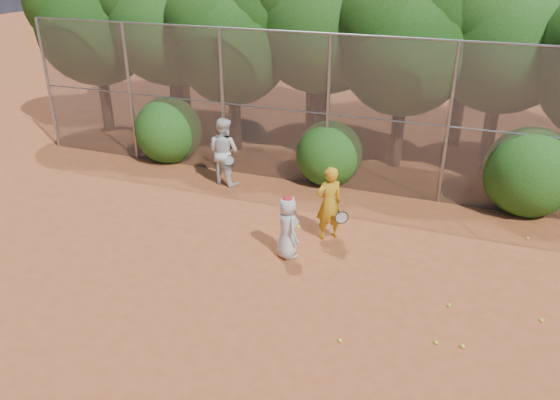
% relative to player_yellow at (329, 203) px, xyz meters
% --- Properties ---
extents(ground, '(80.00, 80.00, 0.00)m').
position_rel_player_yellow_xyz_m(ground, '(0.13, -3.23, -0.84)').
color(ground, brown).
rests_on(ground, ground).
extents(fence_back, '(20.05, 0.09, 4.03)m').
position_rel_player_yellow_xyz_m(fence_back, '(0.01, 2.77, 1.21)').
color(fence_back, gray).
rests_on(fence_back, ground).
extents(tree_0, '(4.38, 3.81, 6.00)m').
position_rel_player_yellow_xyz_m(tree_0, '(-9.31, 4.81, 3.09)').
color(tree_0, black).
rests_on(tree_0, ground).
extents(tree_1, '(4.64, 4.03, 6.35)m').
position_rel_player_yellow_xyz_m(tree_1, '(-6.81, 5.31, 3.32)').
color(tree_1, black).
rests_on(tree_1, ground).
extents(tree_2, '(3.99, 3.47, 5.47)m').
position_rel_player_yellow_xyz_m(tree_2, '(-4.32, 4.61, 2.74)').
color(tree_2, black).
rests_on(tree_2, ground).
extents(tree_3, '(4.89, 4.26, 6.70)m').
position_rel_player_yellow_xyz_m(tree_3, '(-1.81, 5.62, 3.55)').
color(tree_3, black).
rests_on(tree_3, ground).
extents(tree_4, '(4.19, 3.64, 5.73)m').
position_rel_player_yellow_xyz_m(tree_4, '(0.68, 5.01, 2.91)').
color(tree_4, black).
rests_on(tree_4, ground).
extents(tree_5, '(4.51, 3.92, 6.17)m').
position_rel_player_yellow_xyz_m(tree_5, '(3.19, 5.81, 3.20)').
color(tree_5, black).
rests_on(tree_5, ground).
extents(tree_11, '(4.64, 4.03, 6.35)m').
position_rel_player_yellow_xyz_m(tree_11, '(2.19, 7.41, 3.32)').
color(tree_11, black).
rests_on(tree_11, ground).
extents(bush_0, '(2.00, 2.00, 2.00)m').
position_rel_player_yellow_xyz_m(bush_0, '(-5.87, 3.07, 0.16)').
color(bush_0, '#1B4C13').
rests_on(bush_0, ground).
extents(bush_1, '(1.80, 1.80, 1.80)m').
position_rel_player_yellow_xyz_m(bush_1, '(-0.87, 3.07, 0.06)').
color(bush_1, '#1B4C13').
rests_on(bush_1, ground).
extents(bush_2, '(2.20, 2.20, 2.20)m').
position_rel_player_yellow_xyz_m(bush_2, '(4.13, 3.07, 0.26)').
color(bush_2, '#1B4C13').
rests_on(bush_2, ground).
extents(player_yellow, '(0.86, 0.71, 1.69)m').
position_rel_player_yellow_xyz_m(player_yellow, '(0.00, 0.00, 0.00)').
color(player_yellow, '#C68E17').
rests_on(player_yellow, ground).
extents(player_teen, '(0.79, 0.77, 1.39)m').
position_rel_player_yellow_xyz_m(player_teen, '(-0.57, -1.08, -0.15)').
color(player_teen, silver).
rests_on(player_teen, ground).
extents(player_white, '(1.03, 0.88, 1.85)m').
position_rel_player_yellow_xyz_m(player_white, '(-3.50, 1.97, 0.08)').
color(player_white, silver).
rests_on(player_white, ground).
extents(ball_0, '(0.07, 0.07, 0.07)m').
position_rel_player_yellow_xyz_m(ball_0, '(2.68, -2.85, -0.81)').
color(ball_0, '#D0DE28').
rests_on(ball_0, ground).
extents(ball_1, '(0.07, 0.07, 0.07)m').
position_rel_player_yellow_xyz_m(ball_1, '(4.34, -1.61, -0.81)').
color(ball_1, '#D0DE28').
rests_on(ball_1, ground).
extents(ball_2, '(0.07, 0.07, 0.07)m').
position_rel_player_yellow_xyz_m(ball_2, '(3.10, -2.80, -0.81)').
color(ball_2, '#D0DE28').
rests_on(ball_2, ground).
extents(ball_3, '(0.07, 0.07, 0.07)m').
position_rel_player_yellow_xyz_m(ball_3, '(2.79, -1.73, -0.81)').
color(ball_3, '#D0DE28').
rests_on(ball_3, ground).
extents(ball_4, '(0.07, 0.07, 0.07)m').
position_rel_player_yellow_xyz_m(ball_4, '(1.19, -3.37, -0.81)').
color(ball_4, '#D0DE28').
rests_on(ball_4, ground).
extents(ball_5, '(0.07, 0.07, 0.07)m').
position_rel_player_yellow_xyz_m(ball_5, '(4.22, 1.45, -0.81)').
color(ball_5, '#D0DE28').
rests_on(ball_5, ground).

